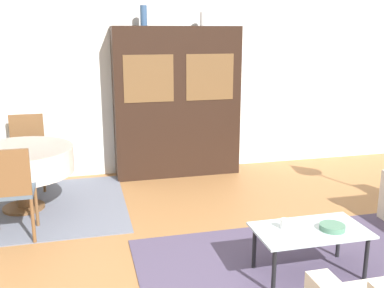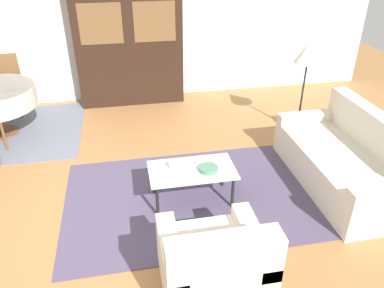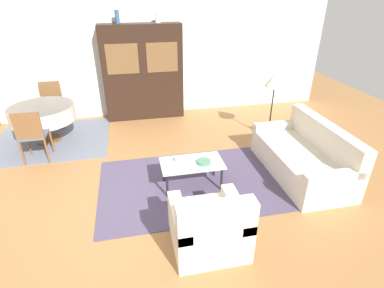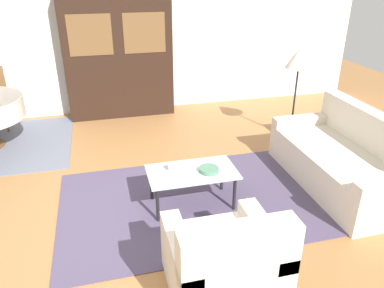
{
  "view_description": "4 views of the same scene",
  "coord_description": "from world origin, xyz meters",
  "px_view_note": "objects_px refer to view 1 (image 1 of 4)",
  "views": [
    {
      "loc": [
        -0.87,
        -2.86,
        2.06
      ],
      "look_at": [
        0.2,
        1.4,
        0.95
      ],
      "focal_mm": 42.0,
      "sensor_mm": 36.0,
      "label": 1
    },
    {
      "loc": [
        0.3,
        -3.08,
        2.71
      ],
      "look_at": [
        0.96,
        0.3,
        0.75
      ],
      "focal_mm": 35.0,
      "sensor_mm": 36.0,
      "label": 2
    },
    {
      "loc": [
        0.15,
        -3.53,
        2.8
      ],
      "look_at": [
        0.96,
        0.3,
        0.75
      ],
      "focal_mm": 28.0,
      "sensor_mm": 36.0,
      "label": 3
    },
    {
      "loc": [
        0.09,
        -3.09,
        2.41
      ],
      "look_at": [
        0.96,
        0.3,
        0.75
      ],
      "focal_mm": 35.0,
      "sensor_mm": 36.0,
      "label": 4
    }
  ],
  "objects_px": {
    "dining_table": "(19,161)",
    "vase_tall": "(144,16)",
    "bowl": "(332,227)",
    "dining_chair_far": "(27,146)",
    "vase_short": "(204,19)",
    "display_cabinet": "(177,102)",
    "coffee_table": "(310,234)",
    "dining_chair_near": "(10,187)",
    "cup": "(285,224)"
  },
  "relations": [
    {
      "from": "bowl",
      "to": "vase_tall",
      "type": "bearing_deg",
      "value": 109.53
    },
    {
      "from": "dining_table",
      "to": "dining_chair_near",
      "type": "bearing_deg",
      "value": -90.0
    },
    {
      "from": "dining_table",
      "to": "bowl",
      "type": "bearing_deg",
      "value": -39.03
    },
    {
      "from": "coffee_table",
      "to": "vase_short",
      "type": "bearing_deg",
      "value": 91.82
    },
    {
      "from": "vase_tall",
      "to": "bowl",
      "type": "bearing_deg",
      "value": -70.47
    },
    {
      "from": "coffee_table",
      "to": "bowl",
      "type": "bearing_deg",
      "value": -17.43
    },
    {
      "from": "dining_chair_near",
      "to": "vase_tall",
      "type": "height_order",
      "value": "vase_tall"
    },
    {
      "from": "coffee_table",
      "to": "vase_short",
      "type": "height_order",
      "value": "vase_short"
    },
    {
      "from": "display_cabinet",
      "to": "vase_tall",
      "type": "distance_m",
      "value": 1.28
    },
    {
      "from": "coffee_table",
      "to": "dining_chair_far",
      "type": "xyz_separation_m",
      "value": [
        -2.56,
        2.99,
        0.18
      ]
    },
    {
      "from": "dining_chair_far",
      "to": "cup",
      "type": "xyz_separation_m",
      "value": [
        2.35,
        -2.93,
        -0.09
      ]
    },
    {
      "from": "display_cabinet",
      "to": "dining_table",
      "type": "distance_m",
      "value": 2.31
    },
    {
      "from": "dining_table",
      "to": "dining_chair_far",
      "type": "relative_size",
      "value": 1.27
    },
    {
      "from": "display_cabinet",
      "to": "dining_chair_far",
      "type": "distance_m",
      "value": 2.13
    },
    {
      "from": "dining_chair_near",
      "to": "cup",
      "type": "distance_m",
      "value": 2.67
    },
    {
      "from": "display_cabinet",
      "to": "vase_short",
      "type": "xyz_separation_m",
      "value": [
        0.39,
        0.0,
        1.15
      ]
    },
    {
      "from": "dining_chair_near",
      "to": "display_cabinet",
      "type": "bearing_deg",
      "value": 40.31
    },
    {
      "from": "dining_chair_near",
      "to": "vase_tall",
      "type": "relative_size",
      "value": 3.61
    },
    {
      "from": "cup",
      "to": "vase_short",
      "type": "height_order",
      "value": "vase_short"
    },
    {
      "from": "cup",
      "to": "vase_short",
      "type": "bearing_deg",
      "value": 87.86
    },
    {
      "from": "cup",
      "to": "bowl",
      "type": "bearing_deg",
      "value": -17.26
    },
    {
      "from": "dining_chair_near",
      "to": "cup",
      "type": "relative_size",
      "value": 11.34
    },
    {
      "from": "cup",
      "to": "bowl",
      "type": "relative_size",
      "value": 0.4
    },
    {
      "from": "vase_tall",
      "to": "vase_short",
      "type": "distance_m",
      "value": 0.84
    },
    {
      "from": "dining_chair_far",
      "to": "vase_short",
      "type": "height_order",
      "value": "vase_short"
    },
    {
      "from": "dining_table",
      "to": "vase_short",
      "type": "xyz_separation_m",
      "value": [
        2.46,
        0.92,
        1.62
      ]
    },
    {
      "from": "dining_chair_near",
      "to": "cup",
      "type": "height_order",
      "value": "dining_chair_near"
    },
    {
      "from": "dining_table",
      "to": "cup",
      "type": "relative_size",
      "value": 14.44
    },
    {
      "from": "display_cabinet",
      "to": "dining_chair_near",
      "type": "xyz_separation_m",
      "value": [
        -2.07,
        -1.75,
        -0.5
      ]
    },
    {
      "from": "dining_chair_near",
      "to": "bowl",
      "type": "relative_size",
      "value": 4.54
    },
    {
      "from": "coffee_table",
      "to": "dining_chair_far",
      "type": "distance_m",
      "value": 3.94
    },
    {
      "from": "dining_table",
      "to": "bowl",
      "type": "distance_m",
      "value": 3.52
    },
    {
      "from": "dining_table",
      "to": "vase_short",
      "type": "height_order",
      "value": "vase_short"
    },
    {
      "from": "coffee_table",
      "to": "dining_table",
      "type": "distance_m",
      "value": 3.35
    },
    {
      "from": "coffee_table",
      "to": "display_cabinet",
      "type": "distance_m",
      "value": 3.19
    },
    {
      "from": "dining_chair_far",
      "to": "vase_short",
      "type": "distance_m",
      "value": 2.97
    },
    {
      "from": "dining_table",
      "to": "vase_tall",
      "type": "bearing_deg",
      "value": 29.57
    },
    {
      "from": "dining_chair_near",
      "to": "dining_chair_far",
      "type": "distance_m",
      "value": 1.67
    },
    {
      "from": "vase_tall",
      "to": "dining_chair_far",
      "type": "bearing_deg",
      "value": -177.05
    },
    {
      "from": "dining_chair_near",
      "to": "dining_table",
      "type": "bearing_deg",
      "value": 90.0
    },
    {
      "from": "coffee_table",
      "to": "dining_chair_far",
      "type": "bearing_deg",
      "value": 130.5
    },
    {
      "from": "vase_short",
      "to": "coffee_table",
      "type": "bearing_deg",
      "value": -88.18
    },
    {
      "from": "dining_table",
      "to": "display_cabinet",
      "type": "bearing_deg",
      "value": 23.95
    },
    {
      "from": "dining_table",
      "to": "vase_tall",
      "type": "height_order",
      "value": "vase_tall"
    },
    {
      "from": "dining_chair_far",
      "to": "vase_tall",
      "type": "bearing_deg",
      "value": -177.05
    },
    {
      "from": "bowl",
      "to": "vase_tall",
      "type": "height_order",
      "value": "vase_tall"
    },
    {
      "from": "dining_chair_near",
      "to": "vase_short",
      "type": "bearing_deg",
      "value": 35.49
    },
    {
      "from": "coffee_table",
      "to": "display_cabinet",
      "type": "height_order",
      "value": "display_cabinet"
    },
    {
      "from": "dining_table",
      "to": "dining_chair_near",
      "type": "height_order",
      "value": "dining_chair_near"
    },
    {
      "from": "dining_table",
      "to": "vase_short",
      "type": "relative_size",
      "value": 6.67
    }
  ]
}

